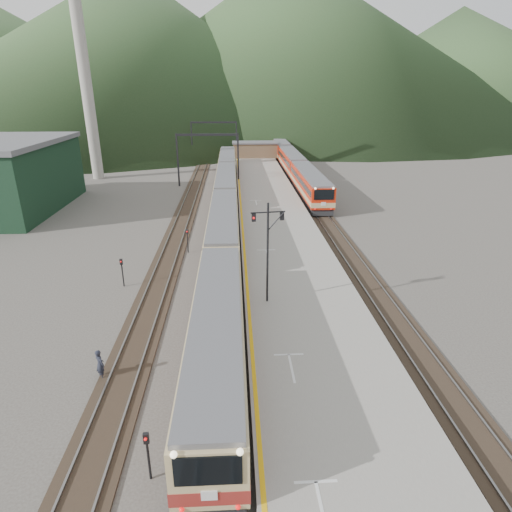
{
  "coord_description": "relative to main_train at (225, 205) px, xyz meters",
  "views": [
    {
      "loc": [
        1.01,
        -12.15,
        14.38
      ],
      "look_at": [
        2.68,
        19.24,
        2.0
      ],
      "focal_mm": 30.0,
      "sensor_mm": 36.0,
      "label": 1
    }
  ],
  "objects": [
    {
      "name": "track_far",
      "position": [
        -5.0,
        4.17,
        -1.83
      ],
      "size": [
        2.6,
        200.0,
        0.23
      ],
      "color": "black",
      "rests_on": "ground"
    },
    {
      "name": "short_signal_b",
      "position": [
        -3.35,
        -10.29,
        -0.44
      ],
      "size": [
        0.26,
        0.22,
        2.27
      ],
      "color": "black",
      "rests_on": "ground"
    },
    {
      "name": "worker",
      "position": [
        -6.19,
        -28.77,
        -1.04
      ],
      "size": [
        0.73,
        0.73,
        1.71
      ],
      "primitive_type": "imported",
      "rotation": [
        0.0,
        0.0,
        2.36
      ],
      "color": "#20232F",
      "rests_on": "ground"
    },
    {
      "name": "short_signal_c",
      "position": [
        -7.66,
        -17.37,
        -0.44
      ],
      "size": [
        0.24,
        0.2,
        2.27
      ],
      "color": "black",
      "rests_on": "ground"
    },
    {
      "name": "signal_mast",
      "position": [
        3.12,
        -22.35,
        3.25
      ],
      "size": [
        2.19,
        0.43,
        6.79
      ],
      "color": "black",
      "rests_on": "platform"
    },
    {
      "name": "hill_a",
      "position": [
        -40.0,
        154.17,
        28.1
      ],
      "size": [
        180.0,
        180.0,
        60.0
      ],
      "primitive_type": "cone",
      "color": "#2E4D27",
      "rests_on": "ground"
    },
    {
      "name": "platform",
      "position": [
        5.6,
        2.17,
        -1.4
      ],
      "size": [
        8.0,
        100.0,
        1.0
      ],
      "primitive_type": "cube",
      "color": "gray",
      "rests_on": "ground"
    },
    {
      "name": "gantry_far",
      "position": [
        -2.85,
        44.17,
        3.68
      ],
      "size": [
        9.55,
        0.25,
        8.0
      ],
      "color": "black",
      "rests_on": "ground"
    },
    {
      "name": "hill_d",
      "position": [
        -120.0,
        204.17,
        25.6
      ],
      "size": [
        200.0,
        200.0,
        55.0
      ],
      "primitive_type": "cone",
      "color": "#2E4D27",
      "rests_on": "ground"
    },
    {
      "name": "short_signal_a",
      "position": [
        -2.48,
        -35.28,
        -0.44
      ],
      "size": [
        0.24,
        0.18,
        2.27
      ],
      "color": "black",
      "rests_on": "ground"
    },
    {
      "name": "gantry_near",
      "position": [
        -2.85,
        19.17,
        3.68
      ],
      "size": [
        9.55,
        0.25,
        8.0
      ],
      "color": "black",
      "rests_on": "ground"
    },
    {
      "name": "second_train",
      "position": [
        11.5,
        29.66,
        0.07
      ],
      "size": [
        2.86,
        58.64,
        3.49
      ],
      "color": "red",
      "rests_on": "track_second"
    },
    {
      "name": "station_shed",
      "position": [
        5.6,
        42.17,
        0.67
      ],
      "size": [
        9.4,
        4.4,
        3.1
      ],
      "color": "brown",
      "rests_on": "platform"
    },
    {
      "name": "hill_c",
      "position": [
        110.0,
        174.17,
        23.1
      ],
      "size": [
        160.0,
        160.0,
        50.0
      ],
      "primitive_type": "cone",
      "color": "#2E4D27",
      "rests_on": "ground"
    },
    {
      "name": "main_train",
      "position": [
        0.0,
        0.0,
        0.0
      ],
      "size": [
        2.74,
        75.15,
        3.34
      ],
      "color": "tan",
      "rests_on": "track_main"
    },
    {
      "name": "hill_b",
      "position": [
        30.0,
        194.17,
        35.6
      ],
      "size": [
        220.0,
        220.0,
        75.0
      ],
      "primitive_type": "cone",
      "color": "#2E4D27",
      "rests_on": "ground"
    },
    {
      "name": "track_main",
      "position": [
        0.0,
        4.17,
        -1.83
      ],
      "size": [
        2.6,
        200.0,
        0.23
      ],
      "color": "black",
      "rests_on": "ground"
    },
    {
      "name": "ground",
      "position": [
        0.0,
        -35.83,
        -1.9
      ],
      "size": [
        400.0,
        400.0,
        0.0
      ],
      "primitive_type": "plane",
      "color": "#47423D",
      "rests_on": "ground"
    },
    {
      "name": "track_second",
      "position": [
        11.5,
        4.17,
        -1.83
      ],
      "size": [
        2.6,
        200.0,
        0.23
      ],
      "color": "black",
      "rests_on": "ground"
    },
    {
      "name": "smokestack",
      "position": [
        -22.0,
        26.17,
        13.1
      ],
      "size": [
        1.8,
        1.8,
        30.0
      ],
      "primitive_type": "cylinder",
      "color": "#9E998E",
      "rests_on": "ground"
    }
  ]
}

